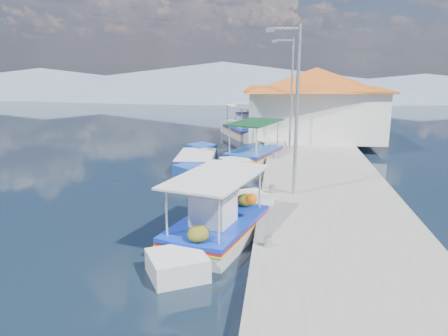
# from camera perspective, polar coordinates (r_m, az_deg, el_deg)

# --- Properties ---
(ground) EXTENTS (160.00, 160.00, 0.00)m
(ground) POSITION_cam_1_polar(r_m,az_deg,el_deg) (15.49, -8.36, -6.53)
(ground) COLOR black
(ground) RESTS_ON ground
(quay) EXTENTS (5.00, 44.00, 0.50)m
(quay) POSITION_cam_1_polar(r_m,az_deg,el_deg) (20.70, 12.18, -0.84)
(quay) COLOR gray
(quay) RESTS_ON ground
(bollards) EXTENTS (0.20, 17.20, 0.30)m
(bollards) POSITION_cam_1_polar(r_m,az_deg,el_deg) (19.79, 6.35, -0.08)
(bollards) COLOR #A5A8AD
(bollards) RESTS_ON quay
(main_caique) EXTENTS (3.24, 6.62, 2.27)m
(main_caique) POSITION_cam_1_polar(r_m,az_deg,el_deg) (13.49, -0.91, -7.48)
(main_caique) COLOR silver
(main_caique) RESTS_ON ground
(caique_green_canopy) EXTENTS (3.37, 6.03, 2.41)m
(caique_green_canopy) POSITION_cam_1_polar(r_m,az_deg,el_deg) (23.92, 3.83, 1.62)
(caique_green_canopy) COLOR silver
(caique_green_canopy) RESTS_ON ground
(caique_blue_hull) EXTENTS (1.99, 5.99, 1.07)m
(caique_blue_hull) POSITION_cam_1_polar(r_m,az_deg,el_deg) (22.65, -3.52, 0.76)
(caique_blue_hull) COLOR #1C4DAC
(caique_blue_hull) RESTS_ON ground
(caique_far) EXTENTS (3.91, 6.36, 2.45)m
(caique_far) POSITION_cam_1_polar(r_m,az_deg,el_deg) (31.95, 2.70, 4.80)
(caique_far) COLOR silver
(caique_far) RESTS_ON ground
(harbor_building) EXTENTS (10.49, 10.49, 4.40)m
(harbor_building) POSITION_cam_1_polar(r_m,az_deg,el_deg) (29.19, 11.57, 8.32)
(harbor_building) COLOR white
(harbor_building) RESTS_ON quay
(lamp_post_near) EXTENTS (1.21, 0.14, 6.00)m
(lamp_post_near) POSITION_cam_1_polar(r_m,az_deg,el_deg) (16.07, 9.00, 8.28)
(lamp_post_near) COLOR #A5A8AD
(lamp_post_near) RESTS_ON quay
(lamp_post_far) EXTENTS (1.21, 0.14, 6.00)m
(lamp_post_far) POSITION_cam_1_polar(r_m,az_deg,el_deg) (25.04, 8.43, 10.11)
(lamp_post_far) COLOR #A5A8AD
(lamp_post_far) RESTS_ON quay
(mountain_ridge) EXTENTS (171.40, 96.00, 5.50)m
(mountain_ridge) POSITION_cam_1_polar(r_m,az_deg,el_deg) (70.12, 9.41, 10.66)
(mountain_ridge) COLOR slate
(mountain_ridge) RESTS_ON ground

